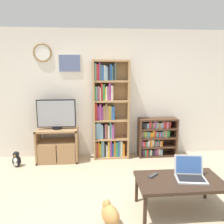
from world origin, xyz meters
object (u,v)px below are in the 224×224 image
television (56,114)px  bookshelf_short (155,137)px  remote_near_laptop (153,175)px  cat (110,214)px  laptop (190,173)px  bookshelf_tall (108,113)px  penguin_figurine (16,160)px  coffee_table (179,183)px  tv_stand (58,145)px

television → bookshelf_short: (2.01, 0.12, -0.55)m
television → bookshelf_short: size_ratio=0.91×
remote_near_laptop → cat: size_ratio=0.36×
laptop → remote_near_laptop: bearing=178.2°
bookshelf_tall → bookshelf_short: 1.12m
laptop → cat: 1.13m
remote_near_laptop → penguin_figurine: (-2.24, 1.42, -0.31)m
television → cat: television is taller
laptop → remote_near_laptop: 0.46m
laptop → remote_near_laptop: (-0.45, 0.08, -0.06)m
television → remote_near_laptop: bearing=-47.5°
coffee_table → television: bearing=135.9°
television → laptop: 2.62m
coffee_table → remote_near_laptop: 0.34m
bookshelf_tall → coffee_table: 2.10m
bookshelf_tall → penguin_figurine: (-1.77, -0.33, -0.80)m
bookshelf_short → penguin_figurine: bearing=-173.3°
television → coffee_table: (1.80, -1.74, -0.56)m
bookshelf_short → cat: (-1.11, -2.03, -0.29)m
remote_near_laptop → cat: bearing=74.5°
bookshelf_short → television: bearing=-176.4°
bookshelf_short → penguin_figurine: 2.79m
coffee_table → cat: (-0.90, -0.16, -0.27)m
bookshelf_tall → penguin_figurine: 1.97m
tv_stand → bookshelf_tall: bearing=6.7°
tv_stand → bookshelf_tall: (1.02, 0.12, 0.61)m
bookshelf_short → cat: bearing=-118.7°
laptop → cat: size_ratio=0.99×
tv_stand → coffee_table: 2.51m
penguin_figurine → tv_stand: bearing=15.5°
coffee_table → cat: bearing=-169.7°
penguin_figurine → television: bearing=15.0°
bookshelf_tall → television: bearing=-172.9°
remote_near_laptop → penguin_figurine: remote_near_laptop is taller
tv_stand → bookshelf_short: bookshelf_short is taller
television → laptop: television is taller
penguin_figurine → coffee_table: bearing=-31.2°
coffee_table → laptop: size_ratio=2.66×
penguin_figurine → laptop: bearing=-29.2°
tv_stand → remote_near_laptop: bearing=-47.5°
bookshelf_short → remote_near_laptop: size_ratio=5.45×
television → coffee_table: size_ratio=0.69×
laptop → remote_near_laptop: laptop is taller
television → bookshelf_tall: size_ratio=0.37×
bookshelf_tall → bookshelf_short: bookshelf_tall is taller
bookshelf_tall → tv_stand: bearing=-173.3°
television → bookshelf_short: television is taller
coffee_table → remote_near_laptop: remote_near_laptop is taller
television → coffee_table: bearing=-44.1°
bookshelf_short → coffee_table: size_ratio=0.75×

